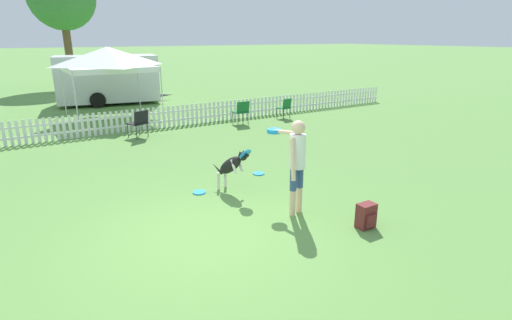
# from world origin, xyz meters

# --- Properties ---
(ground_plane) EXTENTS (240.00, 240.00, 0.00)m
(ground_plane) POSITION_xyz_m (0.00, 0.00, 0.00)
(ground_plane) COLOR #5B8C42
(handler_person) EXTENTS (0.45, 1.12, 1.71)m
(handler_person) POSITION_xyz_m (1.77, -0.01, 1.08)
(handler_person) COLOR beige
(handler_person) RESTS_ON ground_plane
(leaping_dog) EXTENTS (0.51, 1.07, 0.99)m
(leaping_dog) POSITION_xyz_m (1.31, 1.48, 0.58)
(leaping_dog) COLOR black
(leaping_dog) RESTS_ON ground_plane
(frisbee_near_handler) EXTENTS (0.27, 0.27, 0.02)m
(frisbee_near_handler) POSITION_xyz_m (2.36, 2.12, 0.01)
(frisbee_near_handler) COLOR #1E8CD8
(frisbee_near_handler) RESTS_ON ground_plane
(frisbee_near_dog) EXTENTS (0.27, 0.27, 0.02)m
(frisbee_near_dog) POSITION_xyz_m (0.71, 1.78, 0.01)
(frisbee_near_dog) COLOR #1E8CD8
(frisbee_near_dog) RESTS_ON ground_plane
(backpack_on_grass) EXTENTS (0.30, 0.25, 0.42)m
(backpack_on_grass) POSITION_xyz_m (2.43, -1.12, 0.21)
(backpack_on_grass) COLOR maroon
(backpack_on_grass) RESTS_ON ground_plane
(picket_fence) EXTENTS (25.89, 0.04, 0.74)m
(picket_fence) POSITION_xyz_m (0.00, 8.05, 0.37)
(picket_fence) COLOR white
(picket_fence) RESTS_ON ground_plane
(folding_chair_blue_left) EXTENTS (0.50, 0.51, 0.78)m
(folding_chair_blue_left) POSITION_xyz_m (6.73, 7.09, 0.47)
(folding_chair_blue_left) COLOR #333338
(folding_chair_blue_left) RESTS_ON ground_plane
(folding_chair_center) EXTENTS (0.51, 0.53, 0.86)m
(folding_chair_center) POSITION_xyz_m (4.76, 7.04, 0.51)
(folding_chair_center) COLOR #333338
(folding_chair_center) RESTS_ON ground_plane
(folding_chair_green_right) EXTENTS (0.66, 0.67, 0.87)m
(folding_chair_green_right) POSITION_xyz_m (1.06, 7.04, 0.52)
(folding_chair_green_right) COLOR #333338
(folding_chair_green_right) RESTS_ON ground_plane
(canopy_tent_main) EXTENTS (3.07, 3.07, 2.69)m
(canopy_tent_main) POSITION_xyz_m (1.16, 10.92, 2.23)
(canopy_tent_main) COLOR silver
(canopy_tent_main) RESTS_ON ground_plane
(equipment_trailer) EXTENTS (5.36, 2.94, 2.21)m
(equipment_trailer) POSITION_xyz_m (1.84, 14.48, 1.17)
(equipment_trailer) COLOR silver
(equipment_trailer) RESTS_ON ground_plane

